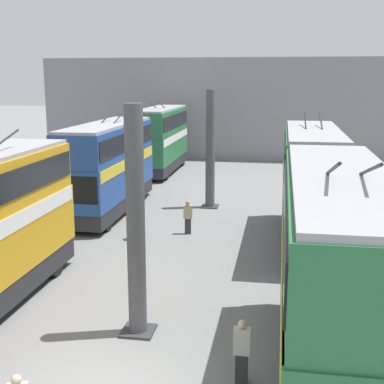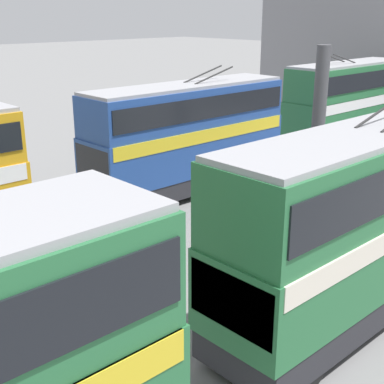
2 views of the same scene
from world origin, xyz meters
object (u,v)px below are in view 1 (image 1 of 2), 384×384
object	(u,v)px
bus_right_far	(161,136)
bus_right_mid	(108,162)
bus_left_far	(312,179)
person_aisle_midway	(188,216)
oil_drum	(135,231)
bus_left_near	(338,272)
person_by_left_row	(242,350)

from	to	relation	value
bus_right_far	bus_right_mid	bearing A→B (deg)	180.00
bus_left_far	bus_right_mid	world-z (taller)	bus_left_far
person_aisle_midway	oil_drum	size ratio (longest dim) A/B	1.99
bus_right_far	person_aisle_midway	bearing A→B (deg)	-162.86
bus_left_near	person_by_left_row	distance (m)	3.05
person_by_left_row	bus_left_far	bearing A→B (deg)	-9.85
bus_left_near	bus_left_far	bearing A→B (deg)	0.00
bus_left_far	bus_right_far	world-z (taller)	bus_left_far
bus_left_near	bus_right_far	xyz separation A→B (m)	(28.79, 10.75, -0.17)
oil_drum	person_aisle_midway	bearing A→B (deg)	-60.33
bus_right_far	person_by_left_row	size ratio (longest dim) A/B	5.68
bus_right_mid	oil_drum	size ratio (longest dim) A/B	12.28
bus_right_mid	oil_drum	distance (m)	6.01
bus_right_mid	bus_right_far	world-z (taller)	bus_right_far
bus_left_far	bus_right_far	size ratio (longest dim) A/B	1.02
bus_left_near	oil_drum	distance (m)	13.91
bus_left_near	person_aisle_midway	distance (m)	13.81
person_aisle_midway	bus_right_mid	bearing A→B (deg)	45.24
oil_drum	bus_right_far	bearing A→B (deg)	8.99
bus_left_far	oil_drum	distance (m)	8.39
bus_left_near	bus_left_far	xyz separation A→B (m)	(11.99, 0.00, -0.11)
person_by_left_row	oil_drum	world-z (taller)	person_by_left_row
bus_left_far	oil_drum	world-z (taller)	bus_left_far
bus_left_far	person_aisle_midway	bearing A→B (deg)	85.92
person_by_left_row	person_aisle_midway	size ratio (longest dim) A/B	1.01
bus_left_near	oil_drum	bearing A→B (deg)	35.59
bus_left_far	bus_left_near	bearing A→B (deg)	-180.00
person_aisle_midway	oil_drum	world-z (taller)	person_aisle_midway
bus_left_far	bus_right_far	bearing A→B (deg)	32.61
bus_left_far	bus_right_far	distance (m)	19.94
bus_right_mid	person_aisle_midway	distance (m)	6.43
bus_left_near	person_aisle_midway	bearing A→B (deg)	24.66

